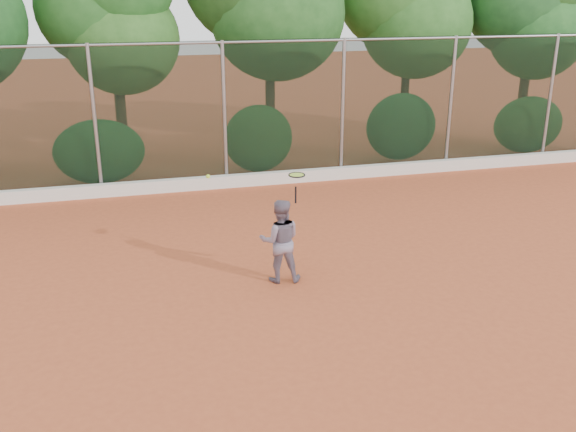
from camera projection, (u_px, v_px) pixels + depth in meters
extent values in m
plane|color=#B24E2A|center=(305.00, 316.00, 9.62)|extent=(80.00, 80.00, 0.00)
cube|color=silver|center=(228.00, 181.00, 15.78)|extent=(24.00, 0.20, 0.30)
imported|color=slate|center=(280.00, 241.00, 10.57)|extent=(0.77, 0.65, 1.42)
cube|color=black|center=(225.00, 115.00, 15.40)|extent=(24.00, 0.01, 3.50)
cylinder|color=gray|center=(222.00, 42.00, 14.83)|extent=(24.00, 0.06, 0.06)
cylinder|color=gray|center=(95.00, 122.00, 14.68)|extent=(0.09, 0.09, 3.50)
cylinder|color=gray|center=(225.00, 115.00, 15.40)|extent=(0.09, 0.09, 3.50)
cylinder|color=gray|center=(342.00, 110.00, 16.12)|extent=(0.09, 0.09, 3.50)
cylinder|color=gray|center=(450.00, 104.00, 16.84)|extent=(0.09, 0.09, 3.50)
cylinder|color=gray|center=(549.00, 100.00, 17.56)|extent=(0.09, 0.09, 3.50)
cylinder|color=#472C1B|center=(122.00, 124.00, 17.11)|extent=(0.28, 0.28, 2.40)
ellipsoid|color=#2B5C1F|center=(123.00, 39.00, 16.32)|extent=(2.90, 2.40, 2.80)
ellipsoid|color=#1F531C|center=(99.00, 6.00, 16.21)|extent=(3.20, 2.70, 3.10)
cylinder|color=#45291A|center=(270.00, 108.00, 17.69)|extent=(0.26, 0.26, 3.00)
ellipsoid|color=#32702A|center=(278.00, 14.00, 16.81)|extent=(3.60, 3.00, 3.50)
cylinder|color=#3D2717|center=(404.00, 106.00, 18.91)|extent=(0.24, 0.24, 2.70)
ellipsoid|color=#265A1F|center=(417.00, 23.00, 18.08)|extent=(3.20, 2.70, 3.10)
cylinder|color=#492C1C|center=(522.00, 106.00, 19.47)|extent=(0.28, 0.28, 2.50)
ellipsoid|color=#30772D|center=(539.00, 29.00, 18.67)|extent=(3.00, 2.50, 2.90)
ellipsoid|color=#27672A|center=(521.00, 0.00, 18.55)|extent=(3.30, 2.80, 3.20)
ellipsoid|color=#2B712B|center=(99.00, 152.00, 15.71)|extent=(2.20, 1.16, 1.60)
ellipsoid|color=#34702A|center=(259.00, 139.00, 16.64)|extent=(1.80, 1.04, 1.76)
ellipsoid|color=#286929|center=(401.00, 127.00, 17.57)|extent=(2.00, 1.10, 1.84)
ellipsoid|color=#39752C|center=(528.00, 125.00, 18.58)|extent=(2.16, 1.12, 1.64)
cylinder|color=black|center=(296.00, 195.00, 10.32)|extent=(0.04, 0.04, 0.28)
torus|color=black|center=(297.00, 175.00, 10.15)|extent=(0.32, 0.32, 0.03)
cylinder|color=#A5C439|center=(297.00, 175.00, 10.15)|extent=(0.27, 0.27, 0.01)
sphere|color=#CBF838|center=(208.00, 176.00, 10.39)|extent=(0.07, 0.07, 0.07)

